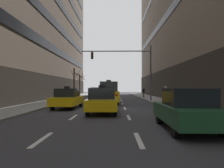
{
  "coord_description": "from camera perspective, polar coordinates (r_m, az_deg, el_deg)",
  "views": [
    {
      "loc": [
        0.81,
        -14.68,
        1.67
      ],
      "look_at": [
        0.22,
        21.34,
        2.27
      ],
      "focal_mm": 33.34,
      "sensor_mm": 36.0,
      "label": 1
    }
  ],
  "objects": [
    {
      "name": "lane_stripe_l1_s8",
      "position": [
        36.79,
        -2.76,
        -3.56
      ],
      "size": [
        0.16,
        2.0,
        0.01
      ],
      "primitive_type": "cube",
      "color": "silver",
      "rests_on": "ground"
    },
    {
      "name": "lane_stripe_l2_s7",
      "position": [
        31.73,
        2.29,
        -3.97
      ],
      "size": [
        0.16,
        2.0,
        0.01
      ],
      "primitive_type": "cube",
      "color": "silver",
      "rests_on": "ground"
    },
    {
      "name": "lane_stripe_l1_s10",
      "position": [
        46.77,
        -1.97,
        -3.0
      ],
      "size": [
        0.16,
        2.0,
        0.01
      ],
      "primitive_type": "cube",
      "color": "silver",
      "rests_on": "ground"
    },
    {
      "name": "car_parked_0",
      "position": [
        8.75,
        19.78,
        -6.6
      ],
      "size": [
        1.86,
        4.38,
        1.64
      ],
      "color": "black",
      "rests_on": "ground"
    },
    {
      "name": "taxi_driving_2",
      "position": [
        16.9,
        -12.09,
        -3.94
      ],
      "size": [
        1.93,
        4.32,
        1.77
      ],
      "color": "black",
      "rests_on": "ground"
    },
    {
      "name": "lane_stripe_l2_s6",
      "position": [
        26.74,
        2.54,
        -4.53
      ],
      "size": [
        0.16,
        2.0,
        0.01
      ],
      "primitive_type": "cube",
      "color": "silver",
      "rests_on": "ground"
    },
    {
      "name": "car_driving_1",
      "position": [
        39.29,
        -4.65,
        -2.18
      ],
      "size": [
        2.09,
        4.58,
        1.69
      ],
      "color": "black",
      "rests_on": "ground"
    },
    {
      "name": "lane_stripe_l2_s3",
      "position": [
        11.82,
        4.6,
        -9.07
      ],
      "size": [
        0.16,
        2.0,
        0.01
      ],
      "primitive_type": "cube",
      "color": "silver",
      "rests_on": "ground"
    },
    {
      "name": "lane_stripe_l1_s6",
      "position": [
        26.84,
        -4.14,
        -4.52
      ],
      "size": [
        0.16,
        2.0,
        0.01
      ],
      "primitive_type": "cube",
      "color": "silver",
      "rests_on": "ground"
    },
    {
      "name": "lane_stripe_l1_s4",
      "position": [
        16.93,
        -7.15,
        -6.61
      ],
      "size": [
        0.16,
        2.0,
        0.01
      ],
      "primitive_type": "cube",
      "color": "silver",
      "rests_on": "ground"
    },
    {
      "name": "lane_stripe_l2_s5",
      "position": [
        21.76,
        2.91,
        -5.36
      ],
      "size": [
        0.16,
        2.0,
        0.01
      ],
      "primitive_type": "cube",
      "color": "silver",
      "rests_on": "ground"
    },
    {
      "name": "lane_stripe_l1_s9",
      "position": [
        41.78,
        -2.31,
        -3.25
      ],
      "size": [
        0.16,
        2.0,
        0.01
      ],
      "primitive_type": "cube",
      "color": "silver",
      "rests_on": "ground"
    },
    {
      "name": "taxi_driving_3",
      "position": [
        20.92,
        -0.93,
        -2.48
      ],
      "size": [
        2.11,
        4.7,
        2.43
      ],
      "color": "black",
      "rests_on": "ground"
    },
    {
      "name": "lane_stripe_l1_s2",
      "position": [
        7.28,
        -18.66,
        -14.17
      ],
      "size": [
        0.16,
        2.0,
        0.01
      ],
      "primitive_type": "cube",
      "color": "silver",
      "rests_on": "ground"
    },
    {
      "name": "ground_plane",
      "position": [
        14.8,
        -2.23,
        -7.45
      ],
      "size": [
        120.0,
        120.0,
        0.0
      ],
      "primitive_type": "plane",
      "color": "#38383D"
    },
    {
      "name": "pedestrian_0",
      "position": [
        19.04,
        14.47,
        -2.64
      ],
      "size": [
        0.3,
        0.51,
        1.66
      ],
      "color": "black",
      "rests_on": "sidewalk_right"
    },
    {
      "name": "taxi_driving_0",
      "position": [
        13.47,
        -2.73,
        -4.63
      ],
      "size": [
        1.94,
        4.43,
        1.82
      ],
      "color": "black",
      "rests_on": "ground"
    },
    {
      "name": "lane_stripe_l2_s10",
      "position": [
        46.72,
        1.85,
        -3.0
      ],
      "size": [
        0.16,
        2.0,
        0.01
      ],
      "primitive_type": "cube",
      "color": "silver",
      "rests_on": "ground"
    },
    {
      "name": "street_tree_0",
      "position": [
        39.36,
        -8.83,
        0.2
      ],
      "size": [
        2.08,
        2.17,
        4.43
      ],
      "color": "#4C3823",
      "rests_on": "sidewalk_left"
    },
    {
      "name": "sidewalk_left",
      "position": [
        16.35,
        -24.65,
        -6.5
      ],
      "size": [
        3.07,
        80.0,
        0.14
      ],
      "primitive_type": "cube",
      "color": "gray",
      "rests_on": "ground"
    },
    {
      "name": "sidewalk_right",
      "position": [
        15.72,
        21.15,
        -6.75
      ],
      "size": [
        3.07,
        80.0,
        0.14
      ],
      "primitive_type": "cube",
      "color": "gray",
      "rests_on": "ground"
    },
    {
      "name": "lane_stripe_l1_s5",
      "position": [
        21.87,
        -5.3,
        -5.33
      ],
      "size": [
        0.16,
        2.0,
        0.01
      ],
      "primitive_type": "cube",
      "color": "silver",
      "rests_on": "ground"
    },
    {
      "name": "pedestrian_1",
      "position": [
        32.73,
        8.65,
        -2.08
      ],
      "size": [
        0.37,
        0.44,
        1.55
      ],
      "color": "brown",
      "rests_on": "sidewalk_right"
    },
    {
      "name": "lane_stripe_l1_s7",
      "position": [
        31.81,
        -3.34,
        -3.96
      ],
      "size": [
        0.16,
        2.0,
        0.01
      ],
      "primitive_type": "cube",
      "color": "silver",
      "rests_on": "ground"
    },
    {
      "name": "street_tree_1",
      "position": [
        34.23,
        -10.32,
        0.59
      ],
      "size": [
        1.72,
        2.13,
        4.68
      ],
      "color": "#4C3823",
      "rests_on": "sidewalk_left"
    },
    {
      "name": "lane_stripe_l2_s9",
      "position": [
        41.72,
        1.96,
        -3.25
      ],
      "size": [
        0.16,
        2.0,
        0.01
      ],
      "primitive_type": "cube",
      "color": "silver",
      "rests_on": "ground"
    },
    {
      "name": "lane_stripe_l2_s8",
      "position": [
        36.73,
        2.1,
        -3.56
      ],
      "size": [
        0.16,
        2.0,
        0.01
      ],
      "primitive_type": "cube",
      "color": "silver",
      "rests_on": "ground"
    },
    {
      "name": "lane_stripe_l2_s2",
      "position": [
        6.93,
        7.33,
        -14.9
      ],
      "size": [
        0.16,
        2.0,
        0.01
      ],
      "primitive_type": "cube",
      "color": "silver",
      "rests_on": "ground"
    },
    {
      "name": "lane_stripe_l2_s4",
      "position": [
        16.78,
        3.5,
        -6.67
      ],
      "size": [
        0.16,
        2.0,
        0.01
      ],
      "primitive_type": "cube",
      "color": "silver",
      "rests_on": "ground"
    },
    {
      "name": "traffic_signal_0",
      "position": [
        25.27,
        5.01,
        5.68
      ],
      "size": [
        8.41,
        0.35,
        6.62
      ],
      "color": "#4C4C51",
      "rests_on": "sidewalk_right"
    },
    {
      "name": "lane_stripe_l1_s3",
      "position": [
        12.03,
        -10.55,
        -8.92
      ],
      "size": [
        0.16,
        2.0,
        0.01
      ],
      "primitive_type": "cube",
      "color": "silver",
      "rests_on": "ground"
    }
  ]
}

